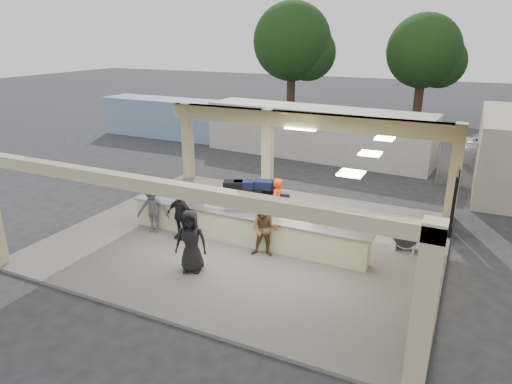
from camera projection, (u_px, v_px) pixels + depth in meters
The scene contains 15 objects.
ground at pixel (250, 239), 15.09m from camera, with size 120.00×120.00×0.00m, color #262628.
pavilion at pixel (264, 196), 15.13m from camera, with size 12.01×10.00×3.55m.
baggage_counter at pixel (243, 229), 14.48m from camera, with size 8.20×0.58×0.98m.
luggage_cart at pixel (249, 200), 15.72m from camera, with size 3.16×2.46×1.62m.
drum_fan at pixel (406, 236), 13.99m from camera, with size 0.82×0.45×0.91m.
baggage_handler at pixel (276, 203), 15.53m from camera, with size 0.64×0.35×1.76m, color #FF3E0D.
passenger_a at pixel (265, 230), 13.53m from camera, with size 0.82×0.36×1.70m, color brown.
passenger_b at pixel (180, 215), 14.72m from camera, with size 0.96×0.35×1.63m, color black.
passenger_c at pixel (153, 209), 15.21m from camera, with size 1.07×0.37×1.65m, color #494A4E.
passenger_d at pixel (191, 241), 12.65m from camera, with size 0.89×0.36×1.82m, color black.
car_dark at pixel (495, 149), 24.22m from camera, with size 1.40×3.97×1.32m, color black.
container_white at pixel (315, 133), 24.83m from camera, with size 12.46×2.49×2.70m, color silver.
container_blue at pixel (171, 118), 29.88m from camera, with size 9.34×2.24×2.43m, color #7CA5C7.
tree_left at pixel (296, 45), 36.97m from camera, with size 6.60×6.30×9.00m.
tree_mid at pixel (428, 54), 34.81m from camera, with size 6.00×5.60×8.00m.
Camera 1 is at (6.11, -12.30, 6.45)m, focal length 32.00 mm.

